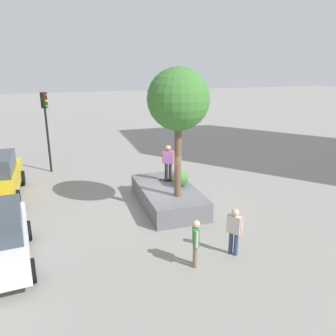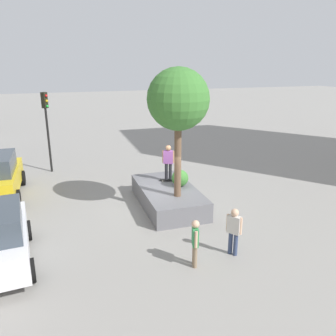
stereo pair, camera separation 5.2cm
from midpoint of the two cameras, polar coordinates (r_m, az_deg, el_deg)
ground_plane at (r=15.01m, az=-0.37°, el=-6.66°), size 120.00×120.00×0.00m
planter_ledge at (r=15.15m, az=0.10°, el=-4.73°), size 4.45×2.30×0.82m
plaza_tree at (r=13.19m, az=1.83°, el=11.17°), size 2.39×2.39×5.10m
boxwood_shrub at (r=15.09m, az=2.10°, el=-1.68°), size 0.74×0.74×0.74m
skateboard at (r=15.80m, az=0.15°, el=-1.97°), size 0.44×0.83×0.07m
skateboarder at (r=15.51m, az=0.15°, el=1.35°), size 0.36×0.50×1.62m
traffic_light_corner at (r=20.25m, az=-19.42°, el=7.74°), size 0.37×0.37×4.48m
bystander_watching at (r=11.46m, az=11.00°, el=-9.81°), size 0.46×0.40×1.63m
passerby_with_bag at (r=10.72m, az=4.66°, el=-11.82°), size 0.51×0.28×1.55m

